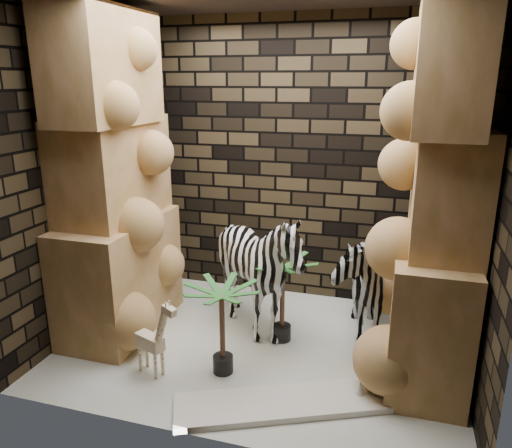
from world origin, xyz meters
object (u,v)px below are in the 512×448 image
(zebra_left, at_px, (259,278))
(palm_front, at_px, (282,299))
(giraffe_toy, at_px, (149,333))
(palm_back, at_px, (222,329))
(surfboard, at_px, (285,403))
(zebra_right, at_px, (357,270))

(zebra_left, xyz_separation_m, palm_front, (0.24, -0.04, -0.17))
(giraffe_toy, distance_m, palm_back, 0.60)
(palm_front, height_order, surfboard, palm_front)
(zebra_left, bearing_deg, palm_front, -10.36)
(zebra_right, xyz_separation_m, giraffe_toy, (-1.54, -1.16, -0.27))
(palm_back, height_order, surfboard, palm_back)
(zebra_right, bearing_deg, zebra_left, -172.78)
(zebra_right, xyz_separation_m, palm_back, (-0.98, -0.98, -0.25))
(giraffe_toy, height_order, surfboard, giraffe_toy)
(zebra_left, distance_m, palm_back, 0.72)
(giraffe_toy, distance_m, surfboard, 1.22)
(zebra_left, height_order, surfboard, zebra_left)
(zebra_right, distance_m, palm_front, 0.75)
(zebra_left, relative_size, giraffe_toy, 1.74)
(palm_front, bearing_deg, palm_back, -118.04)
(zebra_left, bearing_deg, palm_back, -100.88)
(zebra_left, xyz_separation_m, giraffe_toy, (-0.68, -0.87, -0.22))
(giraffe_toy, height_order, palm_back, palm_back)
(giraffe_toy, relative_size, palm_front, 0.90)
(palm_front, xyz_separation_m, surfboard, (0.25, -0.94, -0.39))
(palm_back, bearing_deg, zebra_left, 80.84)
(zebra_right, distance_m, surfboard, 1.46)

